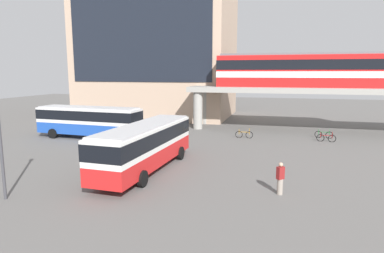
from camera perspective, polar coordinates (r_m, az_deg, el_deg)
The scene contains 10 objects.
ground_plane at distance 32.85m, azimuth -2.07°, elevation -2.49°, with size 120.00×120.00×0.00m, color #605E5B.
station_building at distance 52.88m, azimuth -5.68°, elevation 12.83°, with size 22.06×15.15×20.05m.
elevated_platform at distance 40.61m, azimuth 20.25°, elevation 5.26°, with size 28.79×5.81×5.00m.
train at distance 40.42m, azimuth 18.28°, elevation 9.19°, with size 19.27×2.96×3.84m.
bus_main at distance 22.86m, azimuth -7.93°, elevation -2.68°, with size 3.17×11.16×3.22m.
bus_secondary at distance 35.53m, azimuth -17.24°, elevation 1.24°, with size 11.17×3.23×3.22m.
bicycle_green at distance 36.79m, azimuth 21.62°, elevation -1.30°, with size 1.78×0.29×1.04m.
bicycle_red at distance 34.97m, azimuth 21.97°, elevation -1.85°, with size 1.79×0.23×1.04m.
bicycle_orange at distance 34.69m, azimuth 8.90°, elevation -1.37°, with size 1.79×0.11×1.04m.
pedestrian_near_building at distance 19.20m, azimuth 14.85°, elevation -8.72°, with size 0.47×0.47×1.82m.
Camera 1 is at (9.40, -20.76, 6.68)m, focal length 31.19 mm.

